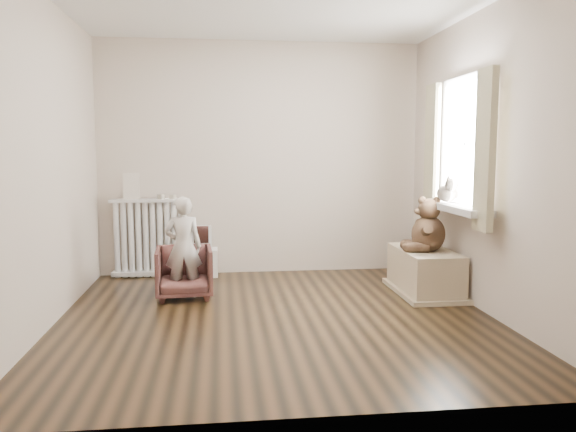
{
  "coord_description": "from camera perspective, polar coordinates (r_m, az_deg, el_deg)",
  "views": [
    {
      "loc": [
        -0.45,
        -4.56,
        1.39
      ],
      "look_at": [
        0.15,
        0.45,
        0.8
      ],
      "focal_mm": 35.0,
      "sensor_mm": 36.0,
      "label": 1
    }
  ],
  "objects": [
    {
      "name": "back_wall",
      "position": [
        6.37,
        -2.8,
        5.85
      ],
      "size": [
        3.6,
        0.02,
        2.6
      ],
      "primitive_type": "cube",
      "color": "beige",
      "rests_on": "ground"
    },
    {
      "name": "curtain_right",
      "position": [
        5.82,
        14.42,
        6.46
      ],
      "size": [
        0.06,
        0.26,
        1.3
      ],
      "primitive_type": "cube",
      "color": "#BEB78E",
      "rests_on": "right_wall"
    },
    {
      "name": "plush_cat",
      "position": [
        5.48,
        15.85,
        2.34
      ],
      "size": [
        0.2,
        0.3,
        0.24
      ],
      "primitive_type": null,
      "rotation": [
        0.0,
        0.0,
        0.09
      ],
      "color": "slate",
      "rests_on": "window_sill"
    },
    {
      "name": "left_wall",
      "position": [
        4.75,
        -23.43,
        5.05
      ],
      "size": [
        0.02,
        3.6,
        2.6
      ],
      "primitive_type": "cube",
      "color": "beige",
      "rests_on": "ground"
    },
    {
      "name": "window",
      "position": [
        5.34,
        17.77,
        7.0
      ],
      "size": [
        0.03,
        0.9,
        1.1
      ],
      "primitive_type": "cube",
      "color": "white",
      "rests_on": "right_wall"
    },
    {
      "name": "tin_a",
      "position": [
        6.29,
        -12.76,
        1.95
      ],
      "size": [
        0.09,
        0.09,
        0.05
      ],
      "primitive_type": "cylinder",
      "color": "#A59E8C",
      "rests_on": "radiator"
    },
    {
      "name": "toy_vanity",
      "position": [
        6.31,
        -8.79,
        -3.59
      ],
      "size": [
        0.35,
        0.25,
        0.56
      ],
      "primitive_type": "cube",
      "color": "silver",
      "rests_on": "floor"
    },
    {
      "name": "teddy_bear",
      "position": [
        5.53,
        14.09,
        -1.01
      ],
      "size": [
        0.47,
        0.39,
        0.52
      ],
      "primitive_type": null,
      "rotation": [
        0.0,
        0.0,
        -0.18
      ],
      "color": "#3A2719",
      "rests_on": "toy_bench"
    },
    {
      "name": "tin_b",
      "position": [
        6.28,
        -11.63,
        1.93
      ],
      "size": [
        0.08,
        0.08,
        0.04
      ],
      "primitive_type": "cylinder",
      "color": "#A59E8C",
      "rests_on": "radiator"
    },
    {
      "name": "front_wall",
      "position": [
        2.79,
        2.44,
        4.86
      ],
      "size": [
        3.6,
        0.02,
        2.6
      ],
      "primitive_type": "cube",
      "color": "beige",
      "rests_on": "ground"
    },
    {
      "name": "armchair",
      "position": [
        5.43,
        -10.5,
        -5.64
      ],
      "size": [
        0.55,
        0.57,
        0.49
      ],
      "primitive_type": "imported",
      "rotation": [
        0.0,
        0.0,
        0.06
      ],
      "color": "#512B27",
      "rests_on": "floor"
    },
    {
      "name": "child",
      "position": [
        5.33,
        -10.59,
        -3.11
      ],
      "size": [
        0.36,
        0.25,
        0.95
      ],
      "primitive_type": "imported",
      "rotation": [
        0.0,
        0.0,
        3.21
      ],
      "color": "beige",
      "rests_on": "armchair"
    },
    {
      "name": "paper_doll",
      "position": [
        6.32,
        -15.62,
        2.95
      ],
      "size": [
        0.17,
        0.02,
        0.28
      ],
      "primitive_type": "cube",
      "color": "beige",
      "rests_on": "radiator"
    },
    {
      "name": "window_sill",
      "position": [
        5.32,
        16.67,
        0.79
      ],
      "size": [
        0.22,
        1.1,
        0.06
      ],
      "primitive_type": "cube",
      "color": "silver",
      "rests_on": "right_wall"
    },
    {
      "name": "floor",
      "position": [
        4.78,
        -1.16,
        -10.22
      ],
      "size": [
        3.6,
        3.6,
        0.01
      ],
      "primitive_type": "cube",
      "color": "black",
      "rests_on": "ground"
    },
    {
      "name": "toy_bench",
      "position": [
        5.67,
        13.73,
        -5.63
      ],
      "size": [
        0.48,
        0.91,
        0.43
      ],
      "primitive_type": "cube",
      "color": "#C4B592",
      "rests_on": "floor"
    },
    {
      "name": "radiator",
      "position": [
        6.36,
        -13.89,
        -2.57
      ],
      "size": [
        0.82,
        0.16,
        0.86
      ],
      "primitive_type": "cube",
      "color": "silver",
      "rests_on": "floor"
    },
    {
      "name": "right_wall",
      "position": [
        5.08,
        19.53,
        5.28
      ],
      "size": [
        0.02,
        3.6,
        2.6
      ],
      "primitive_type": "cube",
      "color": "beige",
      "rests_on": "ground"
    },
    {
      "name": "curtain_left",
      "position": [
        4.77,
        19.39,
        6.3
      ],
      "size": [
        0.06,
        0.26,
        1.3
      ],
      "primitive_type": "cube",
      "color": "#BEB78E",
      "rests_on": "right_wall"
    }
  ]
}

